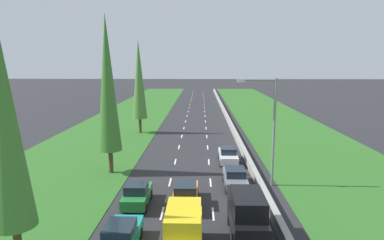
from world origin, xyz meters
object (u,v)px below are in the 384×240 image
at_px(yellow_van_centre_lane, 184,233).
at_px(grey_sedan_right_lane, 235,178).
at_px(black_van_right_lane, 247,216).
at_px(orange_sedan_centre_lane, 186,194).
at_px(teal_sedan_left_lane, 121,238).
at_px(white_sedan_right_lane, 228,155).
at_px(poplar_tree_second, 108,84).
at_px(street_light_mast, 270,124).
at_px(green_hatchback_left_lane, 137,194).
at_px(poplar_tree_nearest, 7,130).
at_px(poplar_tree_third, 139,80).

height_order(yellow_van_centre_lane, grey_sedan_right_lane, yellow_van_centre_lane).
bearing_deg(black_van_right_lane, orange_sedan_centre_lane, 129.96).
height_order(teal_sedan_left_lane, white_sedan_right_lane, same).
height_order(grey_sedan_right_lane, poplar_tree_second, poplar_tree_second).
bearing_deg(teal_sedan_left_lane, black_van_right_lane, 12.59).
distance_m(grey_sedan_right_lane, street_light_mast, 5.24).
distance_m(green_hatchback_left_lane, poplar_tree_second, 11.00).
bearing_deg(white_sedan_right_lane, yellow_van_centre_lane, -102.32).
relative_size(yellow_van_centre_lane, white_sedan_right_lane, 1.09).
bearing_deg(grey_sedan_right_lane, yellow_van_centre_lane, -110.14).
distance_m(teal_sedan_left_lane, poplar_tree_second, 15.56).
relative_size(teal_sedan_left_lane, grey_sedan_right_lane, 1.00).
bearing_deg(white_sedan_right_lane, poplar_tree_second, -162.62).
xyz_separation_m(yellow_van_centre_lane, poplar_tree_nearest, (-8.32, -0.97, 5.66)).
bearing_deg(poplar_tree_nearest, street_light_mast, 37.91).
height_order(poplar_tree_second, poplar_tree_third, poplar_tree_second).
xyz_separation_m(poplar_tree_nearest, poplar_tree_second, (0.83, 14.45, 1.26)).
distance_m(orange_sedan_centre_lane, green_hatchback_left_lane, 3.49).
bearing_deg(poplar_tree_third, teal_sedan_left_lane, -81.69).
bearing_deg(orange_sedan_centre_lane, white_sedan_right_lane, 69.40).
xyz_separation_m(yellow_van_centre_lane, grey_sedan_right_lane, (3.73, 10.17, -0.59)).
xyz_separation_m(teal_sedan_left_lane, white_sedan_right_lane, (7.18, 16.53, 0.00)).
bearing_deg(green_hatchback_left_lane, poplar_tree_nearest, -122.30).
height_order(poplar_tree_nearest, poplar_tree_second, poplar_tree_second).
bearing_deg(grey_sedan_right_lane, street_light_mast, 8.62).
relative_size(orange_sedan_centre_lane, poplar_tree_nearest, 0.37).
distance_m(orange_sedan_centre_lane, white_sedan_right_lane, 11.13).
distance_m(poplar_tree_second, poplar_tree_third, 17.94).
bearing_deg(green_hatchback_left_lane, teal_sedan_left_lane, -87.90).
relative_size(yellow_van_centre_lane, orange_sedan_centre_lane, 1.09).
relative_size(yellow_van_centre_lane, poplar_tree_second, 0.34).
bearing_deg(grey_sedan_right_lane, orange_sedan_centre_lane, -137.57).
relative_size(poplar_tree_third, street_light_mast, 1.50).
bearing_deg(white_sedan_right_lane, poplar_tree_nearest, -123.83).
distance_m(yellow_van_centre_lane, poplar_tree_third, 33.04).
bearing_deg(poplar_tree_nearest, orange_sedan_centre_lane, 42.87).
height_order(black_van_right_lane, white_sedan_right_lane, black_van_right_lane).
height_order(poplar_tree_nearest, street_light_mast, poplar_tree_nearest).
relative_size(black_van_right_lane, poplar_tree_third, 0.36).
xyz_separation_m(black_van_right_lane, street_light_mast, (2.92, 8.56, 3.83)).
relative_size(teal_sedan_left_lane, orange_sedan_centre_lane, 1.00).
height_order(grey_sedan_right_lane, poplar_tree_nearest, poplar_tree_nearest).
bearing_deg(yellow_van_centre_lane, green_hatchback_left_lane, 120.10).
distance_m(teal_sedan_left_lane, poplar_tree_nearest, 8.03).
xyz_separation_m(poplar_tree_third, street_light_mast, (14.51, -20.82, -2.56)).
distance_m(black_van_right_lane, poplar_tree_nearest, 13.53).
height_order(teal_sedan_left_lane, street_light_mast, street_light_mast).
relative_size(white_sedan_right_lane, poplar_tree_nearest, 0.37).
xyz_separation_m(yellow_van_centre_lane, street_light_mast, (6.52, 10.59, 3.83)).
distance_m(grey_sedan_right_lane, green_hatchback_left_lane, 8.34).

